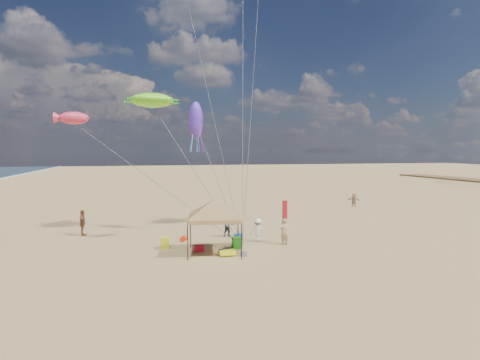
{
  "coord_description": "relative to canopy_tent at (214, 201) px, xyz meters",
  "views": [
    {
      "loc": [
        -6.73,
        -22.81,
        5.98
      ],
      "look_at": [
        0.0,
        3.0,
        4.0
      ],
      "focal_mm": 29.54,
      "sensor_mm": 36.0,
      "label": 1
    }
  ],
  "objects": [
    {
      "name": "ground",
      "position": [
        2.44,
        0.47,
        -3.05
      ],
      "size": [
        280.0,
        280.0,
        0.0
      ],
      "primitive_type": "plane",
      "color": "tan",
      "rests_on": "ground"
    },
    {
      "name": "canopy_tent",
      "position": [
        0.0,
        0.0,
        0.0
      ],
      "size": [
        5.85,
        5.85,
        3.67
      ],
      "color": "black",
      "rests_on": "ground"
    },
    {
      "name": "feather_flag",
      "position": [
        4.87,
        1.38,
        -1.16
      ],
      "size": [
        0.4,
        0.2,
        2.83
      ],
      "color": "black",
      "rests_on": "ground"
    },
    {
      "name": "cooler_red",
      "position": [
        -0.84,
        0.56,
        -2.86
      ],
      "size": [
        0.54,
        0.38,
        0.38
      ],
      "primitive_type": "cube",
      "color": "red",
      "rests_on": "ground"
    },
    {
      "name": "cooler_blue",
      "position": [
        2.25,
        3.16,
        -2.86
      ],
      "size": [
        0.54,
        0.38,
        0.38
      ],
      "primitive_type": "cube",
      "color": "blue",
      "rests_on": "ground"
    },
    {
      "name": "bag_navy",
      "position": [
        0.47,
        -0.47,
        -2.87
      ],
      "size": [
        0.69,
        0.54,
        0.36
      ],
      "primitive_type": "cylinder",
      "rotation": [
        0.0,
        1.57,
        0.35
      ],
      "color": "#0D1D3C",
      "rests_on": "ground"
    },
    {
      "name": "bag_orange",
      "position": [
        -1.41,
        3.56,
        -2.87
      ],
      "size": [
        0.54,
        0.69,
        0.36
      ],
      "primitive_type": "cylinder",
      "rotation": [
        0.0,
        1.57,
        1.22
      ],
      "color": "#FF370E",
      "rests_on": "ground"
    },
    {
      "name": "chair_green",
      "position": [
        1.52,
        0.77,
        -2.7
      ],
      "size": [
        0.5,
        0.5,
        0.7
      ],
      "primitive_type": "cube",
      "color": "#2B8C19",
      "rests_on": "ground"
    },
    {
      "name": "chair_yellow",
      "position": [
        -2.74,
        1.84,
        -2.7
      ],
      "size": [
        0.5,
        0.5,
        0.7
      ],
      "primitive_type": "cube",
      "color": "yellow",
      "rests_on": "ground"
    },
    {
      "name": "crate_grey",
      "position": [
        1.45,
        -1.13,
        -2.91
      ],
      "size": [
        0.34,
        0.3,
        0.28
      ],
      "primitive_type": "cube",
      "color": "slate",
      "rests_on": "ground"
    },
    {
      "name": "beach_cart",
      "position": [
        0.57,
        -0.82,
        -2.85
      ],
      "size": [
        0.9,
        0.5,
        0.24
      ],
      "primitive_type": "cube",
      "color": "#EFF71B",
      "rests_on": "ground"
    },
    {
      "name": "person_near_a",
      "position": [
        4.67,
        0.9,
        -2.21
      ],
      "size": [
        0.72,
        0.61,
        1.68
      ],
      "primitive_type": "imported",
      "rotation": [
        0.0,
        0.0,
        3.55
      ],
      "color": "tan",
      "rests_on": "ground"
    },
    {
      "name": "person_near_b",
      "position": [
        1.78,
        4.05,
        -2.26
      ],
      "size": [
        0.86,
        0.72,
        1.58
      ],
      "primitive_type": "imported",
      "rotation": [
        0.0,
        0.0,
        0.17
      ],
      "color": "#3A424F",
      "rests_on": "ground"
    },
    {
      "name": "person_near_c",
      "position": [
        3.24,
        1.99,
        -2.27
      ],
      "size": [
        1.11,
        0.77,
        1.57
      ],
      "primitive_type": "imported",
      "rotation": [
        0.0,
        0.0,
        2.94
      ],
      "color": "silver",
      "rests_on": "ground"
    },
    {
      "name": "person_far_a",
      "position": [
        -8.1,
        7.03,
        -2.13
      ],
      "size": [
        0.56,
        1.12,
        1.85
      ],
      "primitive_type": "imported",
      "rotation": [
        0.0,
        0.0,
        1.47
      ],
      "color": "#935338",
      "rests_on": "ground"
    },
    {
      "name": "person_far_c",
      "position": [
        17.95,
        14.9,
        -2.31
      ],
      "size": [
        1.31,
        1.25,
        1.48
      ],
      "primitive_type": "imported",
      "rotation": [
        0.0,
        0.0,
        5.54
      ],
      "color": "tan",
      "rests_on": "ground"
    },
    {
      "name": "turtle_kite",
      "position": [
        -3.17,
        7.09,
        6.55
      ],
      "size": [
        3.37,
        2.83,
        1.03
      ],
      "primitive_type": "ellipsoid",
      "rotation": [
        0.0,
        0.0,
        0.12
      ],
      "color": "#71EB23",
      "rests_on": "ground"
    },
    {
      "name": "fish_kite",
      "position": [
        -7.92,
        3.2,
        4.88
      ],
      "size": [
        1.9,
        1.33,
        0.76
      ],
      "primitive_type": "ellipsoid",
      "rotation": [
        0.0,
        0.0,
        0.3
      ],
      "color": "#E93658",
      "rests_on": "ground"
    },
    {
      "name": "squid_kite",
      "position": [
        -0.19,
        5.87,
        5.09
      ],
      "size": [
        1.25,
        1.25,
        2.67
      ],
      "primitive_type": "ellipsoid",
      "rotation": [
        0.0,
        0.0,
        0.25
      ],
      "color": "#5D32C9",
      "rests_on": "ground"
    }
  ]
}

